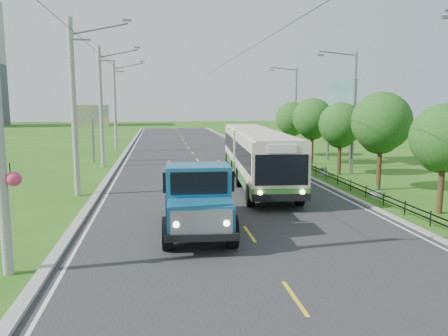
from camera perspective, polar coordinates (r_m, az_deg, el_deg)
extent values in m
plane|color=#2C5A15|center=(18.00, 3.36, -8.64)|extent=(240.00, 240.00, 0.00)
cube|color=#28282B|center=(37.38, -2.94, 0.26)|extent=(14.00, 120.00, 0.02)
cube|color=#9E9E99|center=(37.38, -13.99, 0.12)|extent=(0.40, 120.00, 0.15)
cube|color=#9E9E99|center=(38.72, 7.65, 0.54)|extent=(0.30, 120.00, 0.10)
cube|color=silver|center=(37.34, -13.15, 0.06)|extent=(0.12, 120.00, 0.00)
cube|color=silver|center=(38.59, 6.93, 0.48)|extent=(0.12, 120.00, 0.00)
cube|color=yellow|center=(17.99, 3.36, -8.57)|extent=(0.12, 2.20, 0.00)
cube|color=black|center=(33.31, 11.92, -0.40)|extent=(0.04, 40.00, 0.60)
sphere|color=#D83366|center=(14.69, -25.73, -1.31)|extent=(0.44, 0.44, 0.44)
cylinder|color=gray|center=(26.27, -19.03, 7.33)|extent=(0.32, 0.32, 10.00)
cube|color=slate|center=(26.43, -18.33, 15.64)|extent=(1.20, 0.10, 0.10)
cube|color=slate|center=(26.31, -12.56, 18.32)|extent=(0.50, 0.18, 0.12)
cylinder|color=gray|center=(38.14, -15.77, 7.64)|extent=(0.32, 0.32, 10.00)
cube|color=slate|center=(38.24, -15.24, 13.37)|extent=(1.20, 0.10, 0.10)
cube|color=slate|center=(38.16, -11.29, 15.17)|extent=(0.50, 0.18, 0.12)
cylinder|color=gray|center=(50.07, -14.06, 7.80)|extent=(0.32, 0.32, 10.00)
cube|color=slate|center=(50.15, -13.63, 12.16)|extent=(1.20, 0.10, 0.10)
cube|color=slate|center=(50.09, -10.63, 13.52)|extent=(0.50, 0.18, 0.12)
cylinder|color=#382314|center=(23.41, 26.49, -1.81)|extent=(0.28, 0.28, 2.97)
sphere|color=#184E16|center=(23.16, 26.85, 3.62)|extent=(3.18, 3.18, 3.18)
sphere|color=#184E16|center=(23.73, 26.45, 2.20)|extent=(2.33, 2.33, 2.33)
cylinder|color=#382314|center=(28.44, 19.62, 0.63)|extent=(0.28, 0.28, 3.36)
sphere|color=#184E16|center=(28.23, 19.87, 5.71)|extent=(3.60, 3.60, 3.60)
sphere|color=#184E16|center=(28.80, 19.68, 4.32)|extent=(2.64, 2.64, 2.64)
cylinder|color=#382314|center=(33.83, 14.85, 1.71)|extent=(0.28, 0.28, 3.02)
sphere|color=#184E16|center=(33.65, 14.99, 5.54)|extent=(3.24, 3.24, 3.24)
sphere|color=#184E16|center=(34.22, 14.92, 4.50)|extent=(2.38, 2.38, 2.38)
cylinder|color=#382314|center=(39.36, 11.41, 2.88)|extent=(0.28, 0.28, 3.25)
sphere|color=#184E16|center=(39.21, 11.51, 6.42)|extent=(3.48, 3.48, 3.48)
sphere|color=#184E16|center=(39.78, 11.51, 5.45)|extent=(2.55, 2.55, 2.55)
cylinder|color=#382314|center=(45.04, 8.81, 3.51)|extent=(0.28, 0.28, 3.08)
sphere|color=#184E16|center=(44.90, 8.88, 6.44)|extent=(3.30, 3.30, 3.30)
sphere|color=#184E16|center=(45.47, 8.91, 5.63)|extent=(2.42, 2.42, 2.42)
cube|color=slate|center=(20.79, 27.11, 17.14)|extent=(0.45, 0.16, 0.12)
cylinder|color=slate|center=(34.04, 16.59, 6.72)|extent=(0.20, 0.20, 9.00)
cylinder|color=slate|center=(33.66, 14.68, 14.29)|extent=(2.80, 0.10, 0.34)
cube|color=slate|center=(33.16, 12.54, 14.19)|extent=(0.45, 0.16, 0.12)
cylinder|color=slate|center=(47.10, 9.34, 7.31)|extent=(0.20, 0.20, 9.00)
cylinder|color=slate|center=(46.82, 7.79, 12.72)|extent=(2.80, 0.10, 0.34)
cube|color=slate|center=(46.47, 6.21, 12.60)|extent=(0.45, 0.16, 0.12)
cylinder|color=silver|center=(26.37, 19.20, -3.18)|extent=(0.64, 0.64, 0.40)
sphere|color=#184E16|center=(26.33, 19.23, -2.65)|extent=(0.44, 0.44, 0.44)
cylinder|color=silver|center=(33.54, 12.88, -0.54)|extent=(0.64, 0.64, 0.40)
sphere|color=#184E16|center=(33.50, 12.89, -0.12)|extent=(0.44, 0.44, 0.44)
cylinder|color=silver|center=(41.02, 8.83, 1.16)|extent=(0.64, 0.64, 0.40)
sphere|color=#184E16|center=(40.99, 8.83, 1.50)|extent=(0.44, 0.44, 0.44)
cylinder|color=slate|center=(41.40, -16.74, 3.47)|extent=(0.20, 0.20, 4.00)
cube|color=yellow|center=(41.28, -16.87, 6.52)|extent=(3.00, 0.15, 2.00)
cylinder|color=slate|center=(37.93, 16.29, 3.84)|extent=(0.24, 0.24, 5.00)
cylinder|color=slate|center=(42.51, 13.47, 4.39)|extent=(0.24, 0.24, 5.00)
cube|color=#144C47|center=(40.12, 14.98, 8.84)|extent=(0.20, 6.00, 3.00)
cube|color=#306829|center=(25.39, 5.57, -1.55)|extent=(3.54, 8.79, 0.63)
cube|color=beige|center=(25.19, 5.61, 1.64)|extent=(3.54, 8.79, 2.21)
cube|color=black|center=(25.19, 5.61, 1.66)|extent=(3.53, 8.11, 1.09)
cube|color=#306829|center=(34.65, 3.01, 1.12)|extent=(3.50, 8.22, 0.63)
cube|color=beige|center=(34.50, 3.02, 3.46)|extent=(3.50, 8.22, 2.21)
cube|color=black|center=(34.50, 3.02, 3.48)|extent=(3.49, 7.54, 1.09)
cube|color=#4C4C4C|center=(30.00, 4.07, 2.12)|extent=(2.78, 1.36, 2.73)
cube|color=black|center=(21.00, 7.54, -0.25)|extent=(2.57, 0.28, 1.49)
cylinder|color=black|center=(22.65, 3.43, -3.55)|extent=(0.46, 1.22, 1.19)
cylinder|color=black|center=(23.12, 9.82, -3.41)|extent=(0.46, 1.22, 1.19)
cylinder|color=black|center=(28.13, 1.98, -1.20)|extent=(0.46, 1.22, 1.19)
cylinder|color=black|center=(28.51, 7.16, -1.13)|extent=(0.46, 1.22, 1.19)
cylinder|color=black|center=(31.96, 1.26, -0.05)|extent=(0.46, 1.22, 1.19)
cylinder|color=black|center=(32.29, 5.84, 0.00)|extent=(0.46, 1.22, 1.19)
cylinder|color=black|center=(37.16, 0.53, 1.13)|extent=(0.46, 1.22, 1.19)
cylinder|color=black|center=(37.45, 4.48, 1.16)|extent=(0.46, 1.22, 1.19)
cube|color=#175E8B|center=(15.75, -3.11, -6.48)|extent=(2.41, 1.67, 1.12)
cube|color=#175E8B|center=(17.25, -3.40, -3.27)|extent=(2.54, 1.90, 2.23)
cube|color=black|center=(17.15, -3.41, -1.44)|extent=(2.77, 1.57, 0.78)
cube|color=black|center=(18.36, -3.49, -5.95)|extent=(1.42, 6.74, 0.28)
cube|color=#C16412|center=(19.98, -3.75, -1.51)|extent=(2.72, 3.46, 1.45)
cylinder|color=black|center=(16.12, -7.34, -8.45)|extent=(0.45, 1.24, 1.23)
cylinder|color=black|center=(16.22, 1.05, -8.28)|extent=(0.45, 1.24, 1.23)
cylinder|color=black|center=(20.43, -7.04, -4.85)|extent=(0.45, 1.24, 1.23)
cylinder|color=black|center=(20.52, -0.46, -4.73)|extent=(0.45, 1.24, 1.23)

